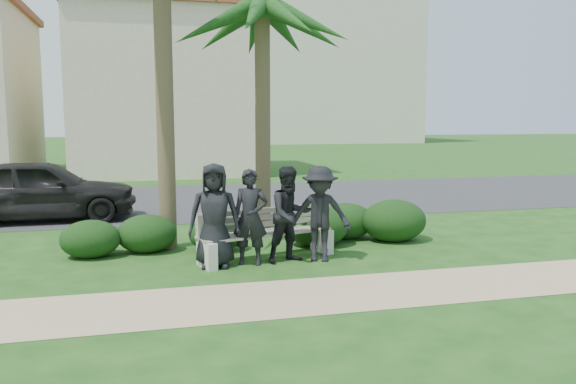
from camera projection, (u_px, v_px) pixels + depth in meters
name	position (u px, v px, depth m)	size (l,w,h in m)	color
ground	(274.00, 264.00, 9.34)	(160.00, 160.00, 0.00)	#164614
footpath	(303.00, 296.00, 7.61)	(30.00, 1.60, 0.01)	tan
asphalt_street	(216.00, 199.00, 17.04)	(160.00, 8.00, 0.01)	#2D2D30
stucco_bldg_right	(167.00, 93.00, 25.95)	(8.40, 8.40, 7.30)	beige
hotel_tower	(287.00, 24.00, 63.96)	(26.00, 18.00, 37.30)	beige
park_bench	(267.00, 237.00, 9.63)	(2.52, 1.16, 0.83)	#A39B89
man_a	(214.00, 215.00, 9.04)	(0.83, 0.54, 1.69)	black
man_b	(250.00, 217.00, 9.21)	(0.58, 0.38, 1.59)	black
man_c	(290.00, 215.00, 9.38)	(0.78, 0.61, 1.61)	black
man_d	(320.00, 214.00, 9.45)	(1.04, 0.60, 1.62)	black
hedge_a	(90.00, 238.00, 9.77)	(1.03, 0.85, 0.67)	black
hedge_b	(147.00, 233.00, 10.17)	(1.08, 0.89, 0.70)	black
hedge_c	(216.00, 233.00, 10.27)	(1.00, 0.83, 0.65)	black
hedge_d	(317.00, 225.00, 10.69)	(1.21, 1.00, 0.79)	black
hedge_e	(346.00, 220.00, 11.35)	(1.13, 0.94, 0.74)	black
hedge_f	(394.00, 219.00, 11.11)	(1.30, 1.07, 0.85)	black
palm_right	(262.00, 10.00, 11.51)	(3.00, 3.00, 5.60)	brown
car_a	(40.00, 190.00, 13.28)	(1.75, 4.36, 1.49)	black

